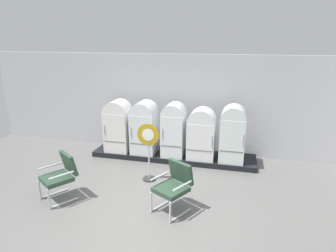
# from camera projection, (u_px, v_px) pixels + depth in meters

# --- Properties ---
(ground) EXTENTS (12.00, 10.00, 0.05)m
(ground) POSITION_uv_depth(u_px,v_px,m) (137.00, 221.00, 5.40)
(ground) COLOR slate
(back_wall) EXTENTS (11.76, 0.12, 2.83)m
(back_wall) POSITION_uv_depth(u_px,v_px,m) (178.00, 104.00, 8.38)
(back_wall) COLOR #BCBCC0
(back_wall) RESTS_ON ground
(display_plinth) EXTENTS (4.52, 0.95, 0.14)m
(display_plinth) POSITION_uv_depth(u_px,v_px,m) (173.00, 155.00, 8.18)
(display_plinth) COLOR black
(display_plinth) RESTS_ON ground
(refrigerator_0) EXTENTS (0.68, 0.63, 1.46)m
(refrigerator_0) POSITION_uv_depth(u_px,v_px,m) (118.00, 124.00, 8.17)
(refrigerator_0) COLOR white
(refrigerator_0) RESTS_ON display_plinth
(refrigerator_1) EXTENTS (0.66, 0.70, 1.46)m
(refrigerator_1) POSITION_uv_depth(u_px,v_px,m) (144.00, 126.00, 8.03)
(refrigerator_1) COLOR white
(refrigerator_1) RESTS_ON display_plinth
(refrigerator_2) EXTENTS (0.59, 0.65, 1.46)m
(refrigerator_2) POSITION_uv_depth(u_px,v_px,m) (174.00, 128.00, 7.82)
(refrigerator_2) COLOR white
(refrigerator_2) RESTS_ON display_plinth
(refrigerator_3) EXTENTS (0.72, 0.62, 1.37)m
(refrigerator_3) POSITION_uv_depth(u_px,v_px,m) (202.00, 133.00, 7.64)
(refrigerator_3) COLOR white
(refrigerator_3) RESTS_ON display_plinth
(refrigerator_4) EXTENTS (0.63, 0.66, 1.48)m
(refrigerator_4) POSITION_uv_depth(u_px,v_px,m) (233.00, 132.00, 7.46)
(refrigerator_4) COLOR silver
(refrigerator_4) RESTS_ON display_plinth
(armchair_left) EXTENTS (0.82, 0.86, 0.97)m
(armchair_left) POSITION_uv_depth(u_px,v_px,m) (61.00, 174.00, 6.00)
(armchair_left) COLOR silver
(armchair_left) RESTS_ON ground
(armchair_right) EXTENTS (0.81, 0.85, 0.97)m
(armchair_right) POSITION_uv_depth(u_px,v_px,m) (174.00, 184.00, 5.58)
(armchair_right) COLOR silver
(armchair_right) RESTS_ON ground
(sign_stand) EXTENTS (0.52, 0.32, 1.40)m
(sign_stand) POSITION_uv_depth(u_px,v_px,m) (149.00, 151.00, 6.73)
(sign_stand) COLOR #2D2D30
(sign_stand) RESTS_ON ground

